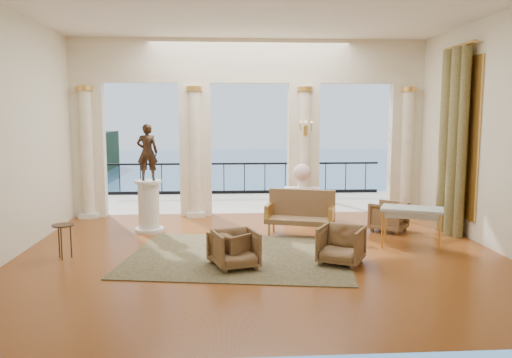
{
  "coord_description": "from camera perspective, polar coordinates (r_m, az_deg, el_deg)",
  "views": [
    {
      "loc": [
        -0.65,
        -9.05,
        2.57
      ],
      "look_at": [
        -0.04,
        0.6,
        1.35
      ],
      "focal_mm": 35.0,
      "sensor_mm": 36.0,
      "label": 1
    }
  ],
  "objects": [
    {
      "name": "floor",
      "position": [
        9.44,
        0.5,
        -8.6
      ],
      "size": [
        9.0,
        9.0,
        0.0
      ],
      "primitive_type": "plane",
      "color": "#532A0B",
      "rests_on": "ground"
    },
    {
      "name": "sea",
      "position": [
        69.59,
        -3.04,
        0.14
      ],
      "size": [
        160.0,
        160.0,
        0.0
      ],
      "primitive_type": "plane",
      "color": "#2C5280",
      "rests_on": "ground"
    },
    {
      "name": "headland",
      "position": [
        84.51,
        -23.95,
        2.82
      ],
      "size": [
        22.0,
        18.0,
        6.0
      ],
      "primitive_type": "cube",
      "color": "black",
      "rests_on": "sea"
    },
    {
      "name": "arcade",
      "position": [
        12.89,
        -0.71,
        7.27
      ],
      "size": [
        9.0,
        0.56,
        4.5
      ],
      "color": "beige",
      "rests_on": "ground"
    },
    {
      "name": "armchair_c",
      "position": [
        11.59,
        14.9,
        -3.99
      ],
      "size": [
        0.97,
        0.98,
        0.74
      ],
      "primitive_type": "imported",
      "rotation": [
        0.0,
        0.0,
        -2.25
      ],
      "color": "#48321C",
      "rests_on": "ground"
    },
    {
      "name": "settee",
      "position": [
        10.92,
        5.12,
        -3.87
      ],
      "size": [
        1.58,
        1.03,
        0.97
      ],
      "rotation": [
        0.0,
        0.0,
        -0.31
      ],
      "color": "#48321C",
      "rests_on": "ground"
    },
    {
      "name": "terrace",
      "position": [
        15.1,
        -1.08,
        -2.78
      ],
      "size": [
        10.0,
        3.6,
        0.1
      ],
      "primitive_type": "cube",
      "color": "#B5AB95",
      "rests_on": "ground"
    },
    {
      "name": "rug",
      "position": [
        9.32,
        -1.91,
        -8.75
      ],
      "size": [
        4.44,
        3.7,
        0.02
      ],
      "primitive_type": "cube",
      "rotation": [
        0.0,
        0.0,
        -0.15
      ],
      "color": "#2B331B",
      "rests_on": "ground"
    },
    {
      "name": "wall_sconce",
      "position": [
        12.73,
        5.7,
        5.63
      ],
      "size": [
        0.3,
        0.11,
        0.33
      ],
      "color": "gold",
      "rests_on": "arcade"
    },
    {
      "name": "balustrade",
      "position": [
        16.61,
        -1.33,
        -0.26
      ],
      "size": [
        9.0,
        0.06,
        1.03
      ],
      "color": "black",
      "rests_on": "terrace"
    },
    {
      "name": "game_table",
      "position": [
        10.23,
        17.41,
        -3.6
      ],
      "size": [
        1.31,
        1.06,
        0.79
      ],
      "rotation": [
        0.0,
        0.0,
        -0.43
      ],
      "color": "#9BB4C1",
      "rests_on": "ground"
    },
    {
      "name": "console_table",
      "position": [
        12.4,
        5.26,
        -1.6
      ],
      "size": [
        0.9,
        0.47,
        0.82
      ],
      "rotation": [
        0.0,
        0.0,
        -0.16
      ],
      "color": "silver",
      "rests_on": "ground"
    },
    {
      "name": "statue",
      "position": [
        11.21,
        -12.32,
        3.01
      ],
      "size": [
        0.46,
        0.3,
        1.25
      ],
      "primitive_type": "imported",
      "rotation": [
        0.0,
        0.0,
        3.16
      ],
      "color": "#302015",
      "rests_on": "pedestal"
    },
    {
      "name": "room_walls",
      "position": [
        7.97,
        1.1,
        9.42
      ],
      "size": [
        9.0,
        9.0,
        9.0
      ],
      "color": "#EBE4C5",
      "rests_on": "ground"
    },
    {
      "name": "curtain",
      "position": [
        11.67,
        21.48,
        4.0
      ],
      "size": [
        0.33,
        1.4,
        4.09
      ],
      "color": "brown",
      "rests_on": "ground"
    },
    {
      "name": "armchair_a",
      "position": [
        8.55,
        -2.33,
        -7.8
      ],
      "size": [
        0.85,
        0.82,
        0.71
      ],
      "primitive_type": "imported",
      "rotation": [
        0.0,
        0.0,
        0.29
      ],
      "color": "#48321C",
      "rests_on": "ground"
    },
    {
      "name": "palm_tree",
      "position": [
        15.95,
        6.13,
        12.64
      ],
      "size": [
        2.0,
        2.0,
        4.5
      ],
      "color": "#4C3823",
      "rests_on": "terrace"
    },
    {
      "name": "pedestal",
      "position": [
        11.36,
        -12.15,
        -3.16
      ],
      "size": [
        0.63,
        0.63,
        1.16
      ],
      "color": "silver",
      "rests_on": "ground"
    },
    {
      "name": "armchair_b",
      "position": [
        8.89,
        9.72,
        -7.24
      ],
      "size": [
        0.96,
        0.94,
        0.74
      ],
      "primitive_type": "imported",
      "rotation": [
        0.0,
        0.0,
        -0.51
      ],
      "color": "#48321C",
      "rests_on": "ground"
    },
    {
      "name": "window_frame",
      "position": [
        11.74,
        22.33,
        4.37
      ],
      "size": [
        0.04,
        1.6,
        3.4
      ],
      "primitive_type": "cube",
      "color": "gold",
      "rests_on": "room_walls"
    },
    {
      "name": "armchair_d",
      "position": [
        8.79,
        -2.75,
        -7.61
      ],
      "size": [
        0.86,
        0.86,
        0.65
      ],
      "primitive_type": "imported",
      "rotation": [
        0.0,
        0.0,
        2.31
      ],
      "color": "#48321C",
      "rests_on": "ground"
    },
    {
      "name": "side_table",
      "position": [
        9.68,
        -21.17,
        -5.38
      ],
      "size": [
        0.39,
        0.39,
        0.63
      ],
      "color": "black",
      "rests_on": "ground"
    },
    {
      "name": "urn",
      "position": [
        12.34,
        5.28,
        0.57
      ],
      "size": [
        0.44,
        0.44,
        0.58
      ],
      "color": "white",
      "rests_on": "console_table"
    }
  ]
}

